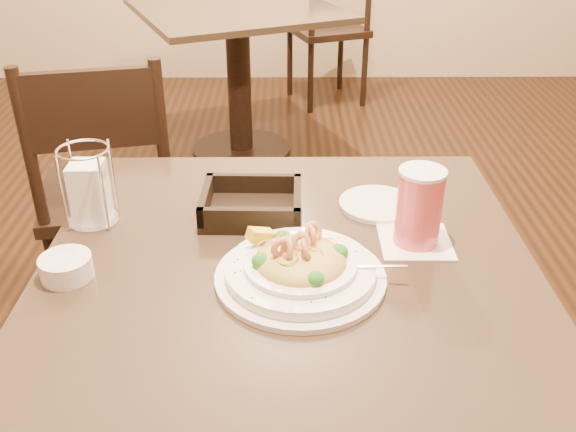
{
  "coord_description": "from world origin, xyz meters",
  "views": [
    {
      "loc": [
        -0.01,
        -0.98,
        1.41
      ],
      "look_at": [
        0.0,
        0.02,
        0.84
      ],
      "focal_mm": 40.0,
      "sensor_mm": 36.0,
      "label": 1
    }
  ],
  "objects_px": {
    "dining_chair_near": "(108,188)",
    "pasta_bowl": "(300,267)",
    "background_table": "(238,56)",
    "main_table": "(288,359)",
    "side_plate": "(377,204)",
    "bread_basket": "(252,206)",
    "dining_chair_far": "(331,24)",
    "butter_ramekin": "(66,267)",
    "napkin_caddy": "(90,191)",
    "drink_glass": "(419,208)"
  },
  "relations": [
    {
      "from": "pasta_bowl",
      "to": "butter_ramekin",
      "type": "distance_m",
      "value": 0.41
    },
    {
      "from": "main_table",
      "to": "dining_chair_near",
      "type": "xyz_separation_m",
      "value": [
        -0.55,
        0.8,
        -0.02
      ]
    },
    {
      "from": "main_table",
      "to": "side_plate",
      "type": "relative_size",
      "value": 5.63
    },
    {
      "from": "butter_ramekin",
      "to": "dining_chair_near",
      "type": "bearing_deg",
      "value": 101.14
    },
    {
      "from": "drink_glass",
      "to": "bread_basket",
      "type": "relative_size",
      "value": 0.74
    },
    {
      "from": "butter_ramekin",
      "to": "main_table",
      "type": "bearing_deg",
      "value": 7.52
    },
    {
      "from": "background_table",
      "to": "butter_ramekin",
      "type": "xyz_separation_m",
      "value": [
        -0.15,
        -2.24,
        0.26
      ]
    },
    {
      "from": "bread_basket",
      "to": "napkin_caddy",
      "type": "bearing_deg",
      "value": -175.76
    },
    {
      "from": "main_table",
      "to": "napkin_caddy",
      "type": "bearing_deg",
      "value": 159.93
    },
    {
      "from": "background_table",
      "to": "drink_glass",
      "type": "xyz_separation_m",
      "value": [
        0.47,
        -2.13,
        0.32
      ]
    },
    {
      "from": "drink_glass",
      "to": "bread_basket",
      "type": "distance_m",
      "value": 0.34
    },
    {
      "from": "main_table",
      "to": "bread_basket",
      "type": "xyz_separation_m",
      "value": [
        -0.07,
        0.17,
        0.26
      ]
    },
    {
      "from": "napkin_caddy",
      "to": "side_plate",
      "type": "relative_size",
      "value": 1.01
    },
    {
      "from": "napkin_caddy",
      "to": "side_plate",
      "type": "bearing_deg",
      "value": 5.82
    },
    {
      "from": "background_table",
      "to": "bread_basket",
      "type": "xyz_separation_m",
      "value": [
        0.16,
        -2.03,
        0.26
      ]
    },
    {
      "from": "pasta_bowl",
      "to": "side_plate",
      "type": "bearing_deg",
      "value": 57.55
    },
    {
      "from": "drink_glass",
      "to": "butter_ramekin",
      "type": "relative_size",
      "value": 1.68
    },
    {
      "from": "dining_chair_near",
      "to": "pasta_bowl",
      "type": "relative_size",
      "value": 2.82
    },
    {
      "from": "background_table",
      "to": "dining_chair_far",
      "type": "relative_size",
      "value": 1.28
    },
    {
      "from": "dining_chair_near",
      "to": "napkin_caddy",
      "type": "distance_m",
      "value": 0.76
    },
    {
      "from": "drink_glass",
      "to": "side_plate",
      "type": "distance_m",
      "value": 0.17
    },
    {
      "from": "dining_chair_near",
      "to": "butter_ramekin",
      "type": "xyz_separation_m",
      "value": [
        0.17,
        -0.85,
        0.28
      ]
    },
    {
      "from": "napkin_caddy",
      "to": "dining_chair_far",
      "type": "bearing_deg",
      "value": 76.67
    },
    {
      "from": "bread_basket",
      "to": "dining_chair_far",
      "type": "bearing_deg",
      "value": 82.78
    },
    {
      "from": "dining_chair_far",
      "to": "butter_ramekin",
      "type": "height_order",
      "value": "dining_chair_far"
    },
    {
      "from": "dining_chair_far",
      "to": "napkin_caddy",
      "type": "distance_m",
      "value": 2.93
    },
    {
      "from": "bread_basket",
      "to": "butter_ramekin",
      "type": "relative_size",
      "value": 2.26
    },
    {
      "from": "main_table",
      "to": "drink_glass",
      "type": "xyz_separation_m",
      "value": [
        0.24,
        0.06,
        0.32
      ]
    },
    {
      "from": "side_plate",
      "to": "drink_glass",
      "type": "bearing_deg",
      "value": -69.35
    },
    {
      "from": "main_table",
      "to": "dining_chair_far",
      "type": "relative_size",
      "value": 0.97
    },
    {
      "from": "dining_chair_near",
      "to": "main_table",
      "type": "bearing_deg",
      "value": 112.83
    },
    {
      "from": "background_table",
      "to": "dining_chair_near",
      "type": "bearing_deg",
      "value": -103.07
    },
    {
      "from": "main_table",
      "to": "dining_chair_far",
      "type": "bearing_deg",
      "value": 84.57
    },
    {
      "from": "main_table",
      "to": "side_plate",
      "type": "xyz_separation_m",
      "value": [
        0.19,
        0.2,
        0.25
      ]
    },
    {
      "from": "drink_glass",
      "to": "napkin_caddy",
      "type": "relative_size",
      "value": 0.94
    },
    {
      "from": "background_table",
      "to": "side_plate",
      "type": "xyz_separation_m",
      "value": [
        0.42,
        -1.99,
        0.25
      ]
    },
    {
      "from": "pasta_bowl",
      "to": "butter_ramekin",
      "type": "height_order",
      "value": "pasta_bowl"
    },
    {
      "from": "dining_chair_near",
      "to": "bread_basket",
      "type": "bearing_deg",
      "value": 115.28
    },
    {
      "from": "dining_chair_near",
      "to": "dining_chair_far",
      "type": "xyz_separation_m",
      "value": [
        0.84,
        2.17,
        0.0
      ]
    },
    {
      "from": "bread_basket",
      "to": "side_plate",
      "type": "height_order",
      "value": "bread_basket"
    },
    {
      "from": "napkin_caddy",
      "to": "side_plate",
      "type": "distance_m",
      "value": 0.58
    },
    {
      "from": "dining_chair_near",
      "to": "pasta_bowl",
      "type": "distance_m",
      "value": 1.08
    },
    {
      "from": "main_table",
      "to": "pasta_bowl",
      "type": "relative_size",
      "value": 2.73
    },
    {
      "from": "main_table",
      "to": "butter_ramekin",
      "type": "relative_size",
      "value": 9.94
    },
    {
      "from": "background_table",
      "to": "napkin_caddy",
      "type": "height_order",
      "value": "napkin_caddy"
    },
    {
      "from": "dining_chair_far",
      "to": "bread_basket",
      "type": "relative_size",
      "value": 4.55
    },
    {
      "from": "butter_ramekin",
      "to": "pasta_bowl",
      "type": "bearing_deg",
      "value": -1.82
    },
    {
      "from": "dining_chair_far",
      "to": "bread_basket",
      "type": "bearing_deg",
      "value": 62.96
    },
    {
      "from": "dining_chair_far",
      "to": "drink_glass",
      "type": "height_order",
      "value": "dining_chair_far"
    },
    {
      "from": "main_table",
      "to": "drink_glass",
      "type": "distance_m",
      "value": 0.4
    }
  ]
}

